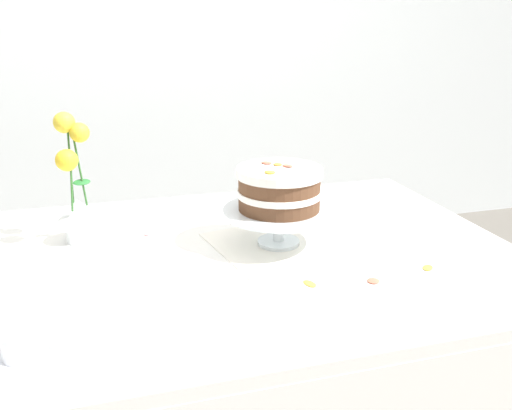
{
  "coord_description": "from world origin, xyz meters",
  "views": [
    {
      "loc": [
        -0.31,
        -1.23,
        1.3
      ],
      "look_at": [
        0.04,
        0.01,
        0.86
      ],
      "focal_mm": 38.19,
      "sensor_mm": 36.0,
      "label": 1
    }
  ],
  "objects": [
    {
      "name": "loose_petal_0",
      "position": [
        -0.22,
        0.19,
        0.74
      ],
      "size": [
        0.02,
        0.03,
        0.0
      ],
      "primitive_type": "ellipsoid",
      "rotation": [
        0.0,
        0.0,
        1.47
      ],
      "color": "pink",
      "rests_on": "dining_table"
    },
    {
      "name": "layer_cake",
      "position": [
        0.11,
        0.02,
        0.9
      ],
      "size": [
        0.22,
        0.22,
        0.12
      ],
      "color": "brown",
      "rests_on": "cake_stand"
    },
    {
      "name": "cake_stand",
      "position": [
        0.11,
        0.02,
        0.82
      ],
      "size": [
        0.29,
        0.29,
        0.1
      ],
      "color": "silver",
      "rests_on": "linen_napkin"
    },
    {
      "name": "loose_petal_2",
      "position": [
        0.1,
        -0.22,
        0.74
      ],
      "size": [
        0.03,
        0.04,
        0.0
      ],
      "primitive_type": "ellipsoid",
      "rotation": [
        0.0,
        0.0,
        1.84
      ],
      "color": "yellow",
      "rests_on": "dining_table"
    },
    {
      "name": "teacup",
      "position": [
        -0.47,
        -0.34,
        0.76
      ],
      "size": [
        0.12,
        0.12,
        0.05
      ],
      "color": "white",
      "rests_on": "dining_table"
    },
    {
      "name": "loose_petal_1",
      "position": [
        0.4,
        -0.22,
        0.74
      ],
      "size": [
        0.04,
        0.04,
        0.0
      ],
      "primitive_type": "ellipsoid",
      "rotation": [
        0.0,
        0.0,
        3.94
      ],
      "color": "yellow",
      "rests_on": "dining_table"
    },
    {
      "name": "loose_petal_3",
      "position": [
        0.25,
        -0.25,
        0.74
      ],
      "size": [
        0.04,
        0.04,
        0.01
      ],
      "primitive_type": "ellipsoid",
      "rotation": [
        0.0,
        0.0,
        4.36
      ],
      "color": "#E56B51",
      "rests_on": "dining_table"
    },
    {
      "name": "dining_table",
      "position": [
        0.0,
        -0.02,
        0.65
      ],
      "size": [
        1.4,
        1.0,
        0.74
      ],
      "color": "white",
      "rests_on": "ground"
    },
    {
      "name": "flower_vase",
      "position": [
        -0.39,
        0.18,
        0.88
      ],
      "size": [
        0.11,
        0.12,
        0.34
      ],
      "color": "silver",
      "rests_on": "dining_table"
    },
    {
      "name": "linen_napkin",
      "position": [
        0.11,
        0.02,
        0.74
      ],
      "size": [
        0.38,
        0.38,
        0.0
      ],
      "primitive_type": "cube",
      "rotation": [
        0.0,
        0.0,
        0.19
      ],
      "color": "white",
      "rests_on": "dining_table"
    },
    {
      "name": "back_wall",
      "position": [
        0.0,
        1.9,
        1.4
      ],
      "size": [
        7.0,
        0.08,
        2.8
      ],
      "primitive_type": "cube",
      "color": "silver",
      "rests_on": "ground"
    }
  ]
}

